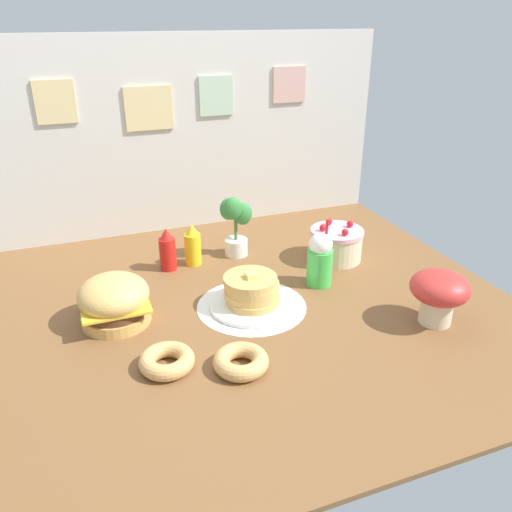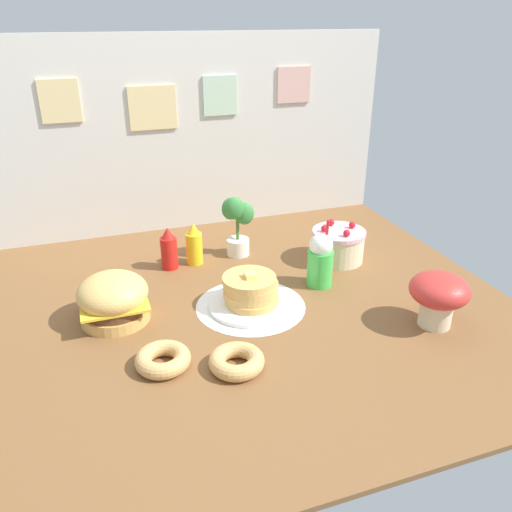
{
  "view_description": "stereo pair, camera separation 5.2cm",
  "coord_description": "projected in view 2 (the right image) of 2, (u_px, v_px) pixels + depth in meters",
  "views": [
    {
      "loc": [
        -0.61,
        -1.74,
        1.11
      ],
      "look_at": [
        0.1,
        0.14,
        0.15
      ],
      "focal_mm": 35.88,
      "sensor_mm": 36.0,
      "label": 1
    },
    {
      "loc": [
        -0.56,
        -1.75,
        1.11
      ],
      "look_at": [
        0.1,
        0.14,
        0.15
      ],
      "focal_mm": 35.88,
      "sensor_mm": 36.0,
      "label": 2
    }
  ],
  "objects": [
    {
      "name": "ground_plane",
      "position": [
        245.0,
        308.0,
        2.14
      ],
      "size": [
        2.22,
        1.94,
        0.02
      ],
      "primitive_type": "cube",
      "color": "brown"
    },
    {
      "name": "layer_cake",
      "position": [
        338.0,
        245.0,
        2.51
      ],
      "size": [
        0.26,
        0.26,
        0.19
      ],
      "color": "beige",
      "rests_on": "ground_plane"
    },
    {
      "name": "cream_soda_cup",
      "position": [
        320.0,
        260.0,
        2.26
      ],
      "size": [
        0.11,
        0.11,
        0.31
      ],
      "color": "green",
      "rests_on": "ground_plane"
    },
    {
      "name": "doily_mat",
      "position": [
        251.0,
        306.0,
        2.14
      ],
      "size": [
        0.46,
        0.46,
        0.0
      ],
      "primitive_type": "cylinder",
      "color": "white",
      "rests_on": "ground_plane"
    },
    {
      "name": "mushroom_stool",
      "position": [
        439.0,
        295.0,
        1.96
      ],
      "size": [
        0.23,
        0.23,
        0.22
      ],
      "color": "beige",
      "rests_on": "ground_plane"
    },
    {
      "name": "burger",
      "position": [
        113.0,
        299.0,
        2.01
      ],
      "size": [
        0.28,
        0.28,
        0.2
      ],
      "color": "#DBA859",
      "rests_on": "ground_plane"
    },
    {
      "name": "mustard_bottle",
      "position": [
        194.0,
        245.0,
        2.47
      ],
      "size": [
        0.08,
        0.08,
        0.21
      ],
      "color": "yellow",
      "rests_on": "ground_plane"
    },
    {
      "name": "back_wall",
      "position": [
        188.0,
        135.0,
        2.74
      ],
      "size": [
        2.22,
        0.04,
        1.03
      ],
      "color": "beige",
      "rests_on": "ground_plane"
    },
    {
      "name": "ketchup_bottle",
      "position": [
        169.0,
        249.0,
        2.42
      ],
      "size": [
        0.08,
        0.08,
        0.21
      ],
      "color": "red",
      "rests_on": "ground_plane"
    },
    {
      "name": "donut_pink_glaze",
      "position": [
        163.0,
        359.0,
        1.77
      ],
      "size": [
        0.19,
        0.19,
        0.06
      ],
      "color": "tan",
      "rests_on": "ground_plane"
    },
    {
      "name": "pancake_stack",
      "position": [
        251.0,
        293.0,
        2.12
      ],
      "size": [
        0.35,
        0.35,
        0.15
      ],
      "color": "white",
      "rests_on": "doily_mat"
    },
    {
      "name": "potted_plant",
      "position": [
        237.0,
        223.0,
        2.53
      ],
      "size": [
        0.15,
        0.12,
        0.32
      ],
      "color": "white",
      "rests_on": "ground_plane"
    },
    {
      "name": "donut_chocolate",
      "position": [
        237.0,
        361.0,
        1.76
      ],
      "size": [
        0.19,
        0.19,
        0.06
      ],
      "color": "tan",
      "rests_on": "ground_plane"
    }
  ]
}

